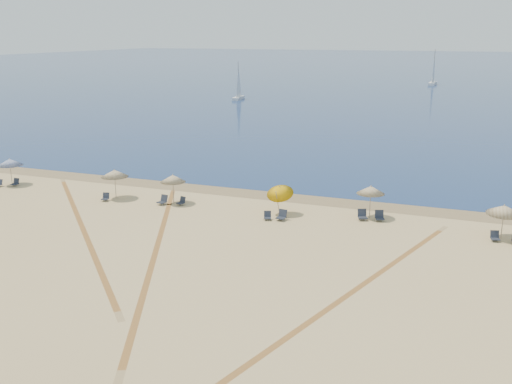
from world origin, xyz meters
TOP-DOWN VIEW (x-y plane):
  - ground at (0.00, 0.00)m, footprint 160.00×160.00m
  - ocean at (0.00, 225.00)m, footprint 500.00×500.00m
  - wet_sand at (0.00, 24.00)m, footprint 500.00×500.00m
  - umbrella_0 at (-22.17, 19.42)m, footprint 2.15×2.15m
  - umbrella_1 at (-11.42, 18.95)m, footprint 2.14×2.14m
  - umbrella_2 at (-6.45, 19.25)m, footprint 1.93×1.93m
  - umbrella_3 at (2.04, 19.35)m, footprint 1.92×1.97m
  - umbrella_4 at (8.23, 20.92)m, footprint 1.97×1.97m
  - umbrella_5 at (16.82, 19.48)m, footprint 2.14×2.18m
  - chair_1 at (-21.60, 19.21)m, footprint 0.53×0.62m
  - chair_2 at (-11.73, 17.99)m, footprint 0.63×0.70m
  - chair_3 at (-7.05, 18.66)m, footprint 0.72×0.80m
  - chair_4 at (-5.67, 19.05)m, footprint 0.67×0.73m
  - chair_5 at (1.65, 17.87)m, footprint 0.66×0.71m
  - chair_6 at (2.61, 18.15)m, footprint 0.69×0.78m
  - chair_7 at (7.85, 20.20)m, footprint 0.82×0.88m
  - chair_8 at (9.01, 20.39)m, footprint 0.79×0.85m
  - chair_9 at (16.45, 18.79)m, footprint 0.65×0.72m
  - sailboat_1 at (3.85, 135.90)m, footprint 1.87×5.88m
  - sailboat_2 at (-29.07, 88.00)m, footprint 1.75×4.94m
  - tire_tracks at (-1.04, 9.67)m, footprint 56.46×43.45m

SIDE VIEW (x-z plane):
  - ground at x=0.00m, z-range 0.00..0.00m
  - tire_tracks at x=-1.04m, z-range 0.00..0.00m
  - wet_sand at x=0.00m, z-range 0.00..0.00m
  - ocean at x=0.00m, z-range 0.01..0.01m
  - chair_5 at x=1.65m, z-range -0.04..0.56m
  - chair_2 at x=-11.73m, z-range -0.04..0.58m
  - chair_4 at x=-5.67m, z-range -0.04..0.58m
  - chair_9 at x=16.45m, z-range -0.04..0.60m
  - chair_1 at x=-21.60m, z-range -0.04..0.60m
  - chair_8 at x=9.01m, z-range -0.04..0.68m
  - chair_3 at x=-7.05m, z-range -0.04..0.68m
  - chair_6 at x=2.61m, z-range -0.04..0.68m
  - chair_7 at x=7.85m, z-range -0.04..0.69m
  - umbrella_3 at x=2.04m, z-range 0.54..2.99m
  - umbrella_5 at x=16.82m, z-range 0.77..3.01m
  - umbrella_2 at x=-6.45m, z-range 0.80..3.08m
  - umbrella_0 at x=-22.17m, z-range 0.81..3.12m
  - umbrella_1 at x=-11.42m, z-range 0.82..3.16m
  - umbrella_4 at x=8.23m, z-range 0.83..3.17m
  - sailboat_2 at x=-29.07m, z-range -1.42..5.78m
  - sailboat_1 at x=3.85m, z-range -1.71..6.93m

